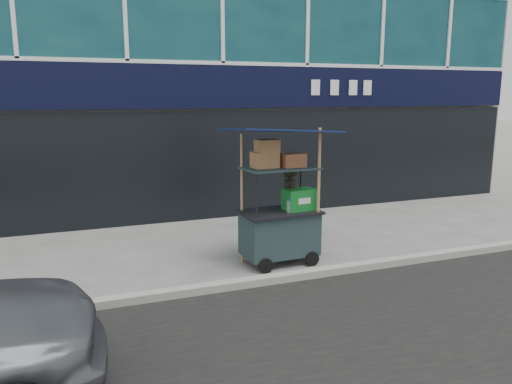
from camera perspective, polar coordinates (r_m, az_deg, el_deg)
name	(u,v)px	position (r m, az deg, el deg)	size (l,w,h in m)	color
ground	(300,274)	(7.90, 5.04, -9.30)	(80.00, 80.00, 0.00)	#60605B
curb	(306,274)	(7.71, 5.70, -9.35)	(80.00, 0.18, 0.12)	gray
vendor_cart	(281,216)	(8.16, 2.84, -2.72)	(1.75, 1.27, 2.28)	#1B2A2E
vendor_man	(292,209)	(8.44, 4.12, -1.95)	(0.62, 0.40, 1.69)	black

